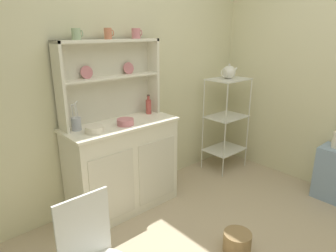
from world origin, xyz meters
TOP-DOWN VIEW (x-y plane):
  - wall_back at (0.00, 1.62)m, footprint 3.84×0.05m
  - hutch_cabinet at (-0.26, 1.37)m, footprint 1.05×0.45m
  - hutch_shelf_unit at (-0.26, 1.53)m, footprint 0.98×0.18m
  - bakers_rack at (1.19, 1.29)m, footprint 0.48×0.36m
  - floor_basket at (0.05, 0.26)m, footprint 0.22×0.22m
  - cup_sage_0 at (-0.55, 1.49)m, footprint 0.09×0.07m
  - cup_terracotta_1 at (-0.26, 1.49)m, footprint 0.08×0.07m
  - cup_rose_2 at (0.03, 1.49)m, footprint 0.10×0.08m
  - bowl_mixing_large at (-0.56, 1.29)m, footprint 0.15×0.15m
  - bowl_floral_medium at (-0.26, 1.29)m, footprint 0.15×0.15m
  - jam_bottle at (0.13, 1.45)m, footprint 0.06×0.06m
  - utensil_jar at (-0.65, 1.44)m, footprint 0.08×0.08m
  - porcelain_teapot at (1.19, 1.29)m, footprint 0.24×0.15m

SIDE VIEW (x-z plane):
  - floor_basket at x=0.05m, z-range 0.00..0.16m
  - hutch_cabinet at x=-0.26m, z-range 0.01..0.88m
  - bakers_rack at x=1.19m, z-range 0.13..1.25m
  - bowl_mixing_large at x=-0.56m, z-range 0.87..0.92m
  - bowl_floral_medium at x=-0.26m, z-range 0.87..0.92m
  - utensil_jar at x=-0.65m, z-range 0.80..1.05m
  - jam_bottle at x=0.13m, z-range 0.85..1.04m
  - porcelain_teapot at x=1.19m, z-range 1.12..1.29m
  - wall_back at x=0.00m, z-range 0.00..2.50m
  - hutch_shelf_unit at x=-0.26m, z-range 0.92..1.65m
  - cup_sage_0 at x=-0.55m, z-range 1.59..1.68m
  - cup_rose_2 at x=0.03m, z-range 1.59..1.68m
  - cup_terracotta_1 at x=-0.26m, z-range 1.59..1.69m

